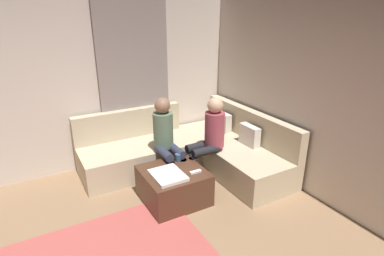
% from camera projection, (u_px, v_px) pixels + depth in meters
% --- Properties ---
extents(wall_back, '(6.00, 0.12, 2.70)m').
position_uv_depth(wall_back, '(381.00, 110.00, 3.18)').
color(wall_back, beige).
rests_on(wall_back, ground_plane).
extents(wall_left, '(0.12, 6.00, 2.70)m').
position_uv_depth(wall_left, '(41.00, 85.00, 4.21)').
color(wall_left, beige).
rests_on(wall_left, ground_plane).
extents(curtain_panel, '(0.06, 1.10, 2.50)m').
position_uv_depth(curtain_panel, '(135.00, 83.00, 4.76)').
color(curtain_panel, gray).
rests_on(curtain_panel, ground_plane).
extents(sectional_couch, '(2.10, 2.55, 0.87)m').
position_uv_depth(sectional_couch, '(192.00, 151.00, 4.76)').
color(sectional_couch, '#C6B593').
rests_on(sectional_couch, ground_plane).
extents(ottoman, '(0.76, 0.76, 0.42)m').
position_uv_depth(ottoman, '(173.00, 185.00, 3.95)').
color(ottoman, '#4C2D1E').
rests_on(ottoman, ground_plane).
extents(folded_blanket, '(0.44, 0.36, 0.04)m').
position_uv_depth(folded_blanket, '(168.00, 175.00, 3.73)').
color(folded_blanket, white).
rests_on(folded_blanket, ottoman).
extents(coffee_mug, '(0.08, 0.08, 0.10)m').
position_uv_depth(coffee_mug, '(178.00, 157.00, 4.12)').
color(coffee_mug, '#334C72').
rests_on(coffee_mug, ottoman).
extents(game_remote, '(0.05, 0.15, 0.02)m').
position_uv_depth(game_remote, '(195.00, 172.00, 3.83)').
color(game_remote, white).
rests_on(game_remote, ottoman).
extents(person_on_couch_back, '(0.30, 0.60, 1.20)m').
position_uv_depth(person_on_couch_back, '(209.00, 136.00, 4.33)').
color(person_on_couch_back, black).
rests_on(person_on_couch_back, ground_plane).
extents(person_on_couch_side, '(0.60, 0.30, 1.20)m').
position_uv_depth(person_on_couch_side, '(166.00, 137.00, 4.28)').
color(person_on_couch_side, '#2D3347').
rests_on(person_on_couch_side, ground_plane).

